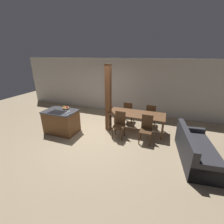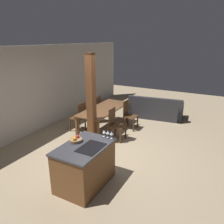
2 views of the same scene
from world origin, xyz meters
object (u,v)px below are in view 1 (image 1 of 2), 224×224
object	(u,v)px
kitchen_island	(62,121)
dining_table	(136,116)
timber_post	(108,99)
fruit_bowl	(66,108)
wine_glass_middle	(68,112)
dining_chair_near_right	(146,129)
dining_chair_far_right	(151,115)
dining_chair_far_left	(128,112)
wine_glass_near	(66,112)
couch	(196,151)
wine_glass_far	(69,111)
dining_chair_near_left	(119,124)

from	to	relation	value
kitchen_island	dining_table	world-z (taller)	kitchen_island
dining_table	timber_post	xyz separation A→B (m)	(-1.07, -0.22, 0.62)
fruit_bowl	dining_table	distance (m)	2.75
wine_glass_middle	dining_chair_near_right	xyz separation A→B (m)	(2.63, 0.68, -0.52)
fruit_bowl	dining_chair_far_right	size ratio (longest dim) A/B	0.28
fruit_bowl	dining_chair_near_right	xyz separation A→B (m)	(3.09, 0.18, -0.44)
wine_glass_middle	timber_post	world-z (taller)	timber_post
wine_glass_middle	dining_chair_far_left	xyz separation A→B (m)	(1.66, 1.99, -0.52)
fruit_bowl	dining_chair_far_left	size ratio (longest dim) A/B	0.28
wine_glass_near	dining_table	distance (m)	2.60
dining_chair_far_right	couch	xyz separation A→B (m)	(1.48, -1.79, -0.21)
kitchen_island	wine_glass_far	world-z (taller)	wine_glass_far
dining_table	dining_chair_far_left	bearing A→B (deg)	126.24
kitchen_island	couch	world-z (taller)	kitchen_island
couch	wine_glass_far	bearing A→B (deg)	84.68
dining_table	wine_glass_near	bearing A→B (deg)	-146.43
fruit_bowl	wine_glass_far	xyz separation A→B (m)	(0.46, -0.41, 0.08)
wine_glass_middle	couch	xyz separation A→B (m)	(4.11, 0.20, -0.73)
dining_chair_near_left	wine_glass_near	bearing A→B (deg)	-155.27
dining_chair_near_right	timber_post	bearing A→B (deg)	164.37
fruit_bowl	dining_chair_far_right	bearing A→B (deg)	25.87
wine_glass_far	dining_chair_near_right	size ratio (longest dim) A/B	0.16
fruit_bowl	dining_chair_far_left	world-z (taller)	fruit_bowl
dining_chair_near_right	couch	xyz separation A→B (m)	(1.48, -0.47, -0.21)
kitchen_island	couch	distance (m)	4.65
dining_chair_near_left	couch	distance (m)	2.50
kitchen_island	fruit_bowl	bearing A→B (deg)	73.25
couch	dining_chair_near_left	bearing A→B (deg)	72.15
dining_chair_far_left	couch	xyz separation A→B (m)	(2.45, -1.79, -0.21)
kitchen_island	wine_glass_near	bearing A→B (deg)	-32.20
dining_chair_near_left	fruit_bowl	bearing A→B (deg)	-175.13
wine_glass_middle	dining_chair_far_left	distance (m)	2.65
dining_table	dining_chair_near_right	distance (m)	0.83
wine_glass_middle	timber_post	bearing A→B (deg)	46.07
dining_chair_near_right	timber_post	world-z (taller)	timber_post
kitchen_island	wine_glass_far	distance (m)	0.79
dining_chair_near_left	timber_post	bearing A→B (deg)	143.69
dining_chair_far_left	couch	world-z (taller)	dining_chair_far_left
wine_glass_far	dining_table	distance (m)	2.51
dining_chair_far_right	kitchen_island	bearing A→B (deg)	28.92
dining_chair_near_right	timber_post	distance (m)	1.80
dining_table	timber_post	size ratio (longest dim) A/B	0.84
dining_chair_far_left	timber_post	xyz separation A→B (m)	(-0.59, -0.88, 0.78)
dining_table	couch	xyz separation A→B (m)	(1.97, -1.13, -0.37)
dining_table	wine_glass_far	bearing A→B (deg)	-149.90
fruit_bowl	couch	bearing A→B (deg)	-3.67
dining_table	couch	distance (m)	2.30
dining_chair_far_left	timber_post	world-z (taller)	timber_post
dining_chair_near_left	dining_chair_far_right	world-z (taller)	same
wine_glass_middle	timber_post	distance (m)	1.57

